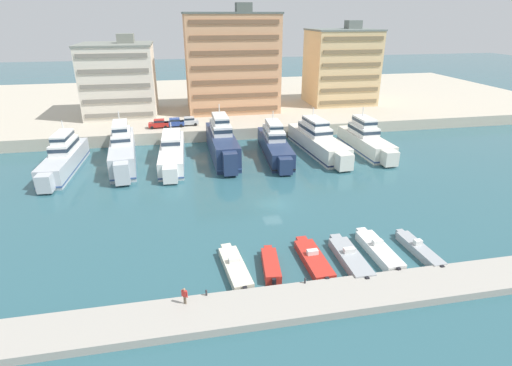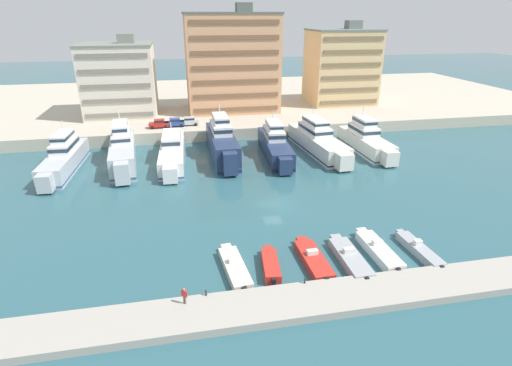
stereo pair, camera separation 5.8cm
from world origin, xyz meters
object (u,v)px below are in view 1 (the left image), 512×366
(car_red_far_left, at_px, (159,123))
(car_silver_mid_left, at_px, (189,121))
(yacht_silver_left, at_px, (122,149))
(motorboat_grey_center_right, at_px, (419,249))
(yacht_ivory_center_right, at_px, (318,140))
(motorboat_red_left, at_px, (271,265))
(car_blue_left, at_px, (174,122))
(pedestrian_near_edge, at_px, (185,295))
(yacht_navy_center_left, at_px, (222,142))
(motorboat_cream_far_left, at_px, (235,267))
(yacht_white_mid_left, at_px, (172,151))
(motorboat_white_center, at_px, (378,250))
(yacht_silver_far_left, at_px, (64,158))
(yacht_ivory_mid_right, at_px, (366,140))
(yacht_navy_center, at_px, (275,144))
(motorboat_grey_center_left, at_px, (350,258))
(motorboat_red_mid_left, at_px, (313,259))

(car_red_far_left, bearing_deg, car_silver_mid_left, 7.75)
(yacht_silver_left, relative_size, motorboat_grey_center_right, 2.84)
(yacht_ivory_center_right, height_order, motorboat_red_left, yacht_ivory_center_right)
(yacht_ivory_center_right, distance_m, car_silver_mid_left, 28.07)
(car_blue_left, distance_m, pedestrian_near_edge, 55.08)
(yacht_navy_center_left, relative_size, motorboat_cream_far_left, 2.54)
(yacht_navy_center_left, xyz_separation_m, car_red_far_left, (-11.59, 13.92, 0.57))
(yacht_white_mid_left, distance_m, car_red_far_left, 14.75)
(pedestrian_near_edge, bearing_deg, motorboat_white_center, 13.68)
(yacht_silver_far_left, distance_m, yacht_navy_center_left, 26.87)
(yacht_ivory_mid_right, xyz_separation_m, car_red_far_left, (-38.95, 15.63, 1.17))
(yacht_navy_center, relative_size, motorboat_white_center, 2.43)
(yacht_silver_far_left, distance_m, motorboat_grey_center_left, 50.15)
(yacht_navy_center, xyz_separation_m, yacht_ivory_mid_right, (17.74, -0.53, -0.01))
(motorboat_cream_far_left, xyz_separation_m, car_blue_left, (-5.52, 49.99, 2.92))
(motorboat_red_left, relative_size, car_silver_mid_left, 1.48)
(yacht_silver_left, xyz_separation_m, motorboat_grey_center_right, (34.97, -36.51, -2.06))
(yacht_silver_left, bearing_deg, car_red_far_left, 66.67)
(motorboat_cream_far_left, bearing_deg, yacht_ivory_mid_right, 48.31)
(yacht_navy_center_left, bearing_deg, motorboat_grey_center_right, -64.33)
(yacht_navy_center_left, xyz_separation_m, pedestrian_near_edge, (-8.06, -40.77, -1.05))
(yacht_silver_far_left, relative_size, motorboat_grey_center_left, 2.37)
(yacht_white_mid_left, height_order, motorboat_red_left, yacht_white_mid_left)
(yacht_white_mid_left, height_order, car_red_far_left, yacht_white_mid_left)
(motorboat_red_mid_left, bearing_deg, yacht_silver_left, 122.54)
(car_red_far_left, bearing_deg, yacht_navy_center, -35.45)
(yacht_silver_left, distance_m, motorboat_red_mid_left, 42.74)
(yacht_silver_left, bearing_deg, car_blue_left, 57.21)
(yacht_silver_left, xyz_separation_m, car_silver_mid_left, (12.11, 14.57, 0.84))
(motorboat_cream_far_left, bearing_deg, yacht_white_mid_left, 99.87)
(motorboat_grey_center_left, bearing_deg, motorboat_cream_far_left, 176.71)
(motorboat_white_center, bearing_deg, car_blue_left, 113.18)
(yacht_ivory_center_right, bearing_deg, yacht_navy_center_left, 178.58)
(yacht_silver_far_left, bearing_deg, pedestrian_near_edge, -64.38)
(motorboat_red_left, bearing_deg, yacht_ivory_mid_right, 52.32)
(motorboat_cream_far_left, bearing_deg, yacht_ivory_center_right, 59.13)
(yacht_silver_left, xyz_separation_m, car_blue_left, (9.08, 14.10, 0.84))
(car_blue_left, bearing_deg, motorboat_red_mid_left, -74.51)
(car_silver_mid_left, bearing_deg, motorboat_white_center, -70.00)
(yacht_navy_center_left, relative_size, motorboat_red_left, 3.37)
(yacht_silver_far_left, xyz_separation_m, yacht_ivory_mid_right, (54.17, -0.05, 0.01))
(yacht_white_mid_left, height_order, motorboat_grey_center_right, yacht_white_mid_left)
(motorboat_grey_center_left, distance_m, motorboat_grey_center_right, 8.14)
(motorboat_white_center, bearing_deg, pedestrian_near_edge, -166.32)
(yacht_silver_left, height_order, car_blue_left, yacht_silver_left)
(motorboat_white_center, relative_size, car_silver_mid_left, 2.04)
(yacht_navy_center_left, height_order, yacht_navy_center, yacht_navy_center_left)
(yacht_silver_far_left, xyz_separation_m, yacht_navy_center_left, (26.81, 1.66, 0.60))
(yacht_navy_center, bearing_deg, motorboat_red_mid_left, -96.87)
(yacht_silver_far_left, relative_size, yacht_silver_left, 0.90)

